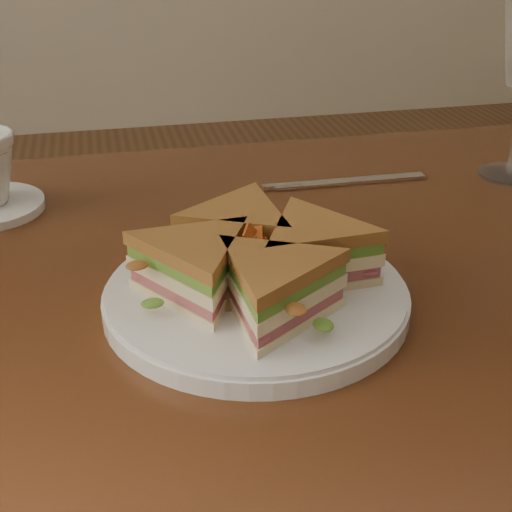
% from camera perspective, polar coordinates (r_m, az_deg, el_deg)
% --- Properties ---
extents(table, '(1.20, 0.80, 0.75)m').
position_cam_1_polar(table, '(0.75, 2.36, -8.08)').
color(table, '#361A0C').
rests_on(table, ground).
extents(plate, '(0.27, 0.27, 0.02)m').
position_cam_1_polar(plate, '(0.64, -0.00, -3.34)').
color(plate, white).
rests_on(plate, table).
extents(sandwich_wedges, '(0.24, 0.24, 0.06)m').
position_cam_1_polar(sandwich_wedges, '(0.62, -0.00, -0.41)').
color(sandwich_wedges, beige).
rests_on(sandwich_wedges, plate).
extents(crisps_mound, '(0.09, 0.09, 0.05)m').
position_cam_1_polar(crisps_mound, '(0.62, 0.00, -0.73)').
color(crisps_mound, '#CA5419').
rests_on(crisps_mound, plate).
extents(spoon, '(0.16, 0.11, 0.01)m').
position_cam_1_polar(spoon, '(0.73, -1.38, 0.57)').
color(spoon, silver).
rests_on(spoon, table).
extents(knife, '(0.22, 0.02, 0.00)m').
position_cam_1_polar(knife, '(0.92, 6.67, 5.84)').
color(knife, silver).
rests_on(knife, table).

